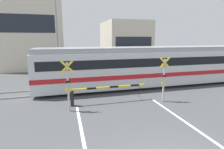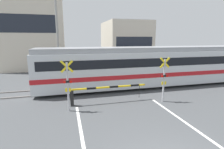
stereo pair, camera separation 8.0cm
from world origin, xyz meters
name	(u,v)px [view 2 (the right image)]	position (x,y,z in m)	size (l,w,h in m)	color
rail_track_near	(107,90)	(0.00, 8.95, 0.04)	(50.00, 0.10, 0.08)	gray
rail_track_far	(103,86)	(0.00, 10.39, 0.04)	(50.00, 0.10, 0.08)	gray
road_stripe_right	(216,144)	(2.48, 1.11, 0.00)	(0.14, 10.23, 0.01)	white
commuter_train	(157,65)	(4.59, 9.67, 1.77)	(19.87, 2.96, 3.31)	silver
crossing_barrier_near	(96,91)	(-1.27, 6.53, 0.79)	(4.82, 0.20, 1.06)	black
crossing_barrier_far	(111,72)	(1.27, 12.69, 0.79)	(4.82, 0.20, 1.06)	black
crossing_signal_left	(68,84)	(-2.93, 5.80, 1.57)	(0.68, 0.15, 2.86)	#B2B2B7
crossing_signal_right	(164,78)	(2.93, 5.80, 1.57)	(0.68, 0.15, 2.86)	#B2B2B7
pedestrian	(87,65)	(-0.64, 16.38, 0.96)	(0.38, 0.22, 1.66)	#23232D
building_left_of_street	(35,30)	(-6.95, 22.80, 5.17)	(7.73, 7.80, 10.33)	beige
building_right_of_street	(125,43)	(6.20, 22.80, 3.26)	(6.23, 7.80, 6.51)	beige
utility_pole_streetside	(57,36)	(-3.68, 15.19, 4.25)	(0.22, 0.22, 8.51)	gray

